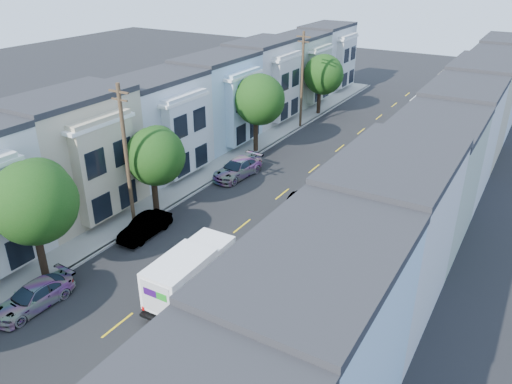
{
  "coord_description": "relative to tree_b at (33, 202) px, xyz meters",
  "views": [
    {
      "loc": [
        16.42,
        -19.65,
        17.28
      ],
      "look_at": [
        0.35,
        7.34,
        2.2
      ],
      "focal_mm": 35.0,
      "sensor_mm": 36.0,
      "label": 1
    }
  ],
  "objects": [
    {
      "name": "parked_right_b",
      "position": [
        11.2,
        2.96,
        -4.33
      ],
      "size": [
        2.25,
        4.8,
        1.51
      ],
      "primitive_type": "imported",
      "rotation": [
        0.0,
        0.0,
        0.1
      ],
      "color": "silver",
      "rests_on": "ground"
    },
    {
      "name": "tree_far_r",
      "position": [
        13.19,
        35.87,
        -1.44
      ],
      "size": [
        2.77,
        2.77,
        5.08
      ],
      "color": "black",
      "rests_on": "ground"
    },
    {
      "name": "utility_pole_far",
      "position": [
        0.0,
        33.13,
        0.07
      ],
      "size": [
        1.6,
        0.26,
        10.0
      ],
      "color": "#42301E",
      "rests_on": "ground"
    },
    {
      "name": "sidewalk_right",
      "position": [
        13.65,
        20.13,
        -5.01
      ],
      "size": [
        2.6,
        70.0,
        0.15
      ],
      "primitive_type": "cube",
      "color": "gray",
      "rests_on": "ground"
    },
    {
      "name": "tree_e",
      "position": [
        0.0,
        38.57,
        -0.36
      ],
      "size": [
        4.57,
        4.57,
        7.03
      ],
      "color": "black",
      "rests_on": "ground"
    },
    {
      "name": "curb_left",
      "position": [
        0.25,
        20.13,
        -5.01
      ],
      "size": [
        0.3,
        70.0,
        0.15
      ],
      "primitive_type": "cube",
      "color": "gray",
      "rests_on": "ground"
    },
    {
      "name": "parked_left_d",
      "position": [
        1.4,
        18.23,
        -4.33
      ],
      "size": [
        2.6,
        5.19,
        1.5
      ],
      "primitive_type": "imported",
      "rotation": [
        0.0,
        0.0,
        -0.1
      ],
      "color": "#391608",
      "rests_on": "ground"
    },
    {
      "name": "utility_pole_near",
      "position": [
        0.0,
        7.13,
        0.07
      ],
      "size": [
        1.6,
        0.26,
        10.0
      ],
      "color": "#42301E",
      "rests_on": "ground"
    },
    {
      "name": "curb_right",
      "position": [
        12.35,
        20.13,
        -5.01
      ],
      "size": [
        0.3,
        70.0,
        0.15
      ],
      "primitive_type": "cube",
      "color": "gray",
      "rests_on": "ground"
    },
    {
      "name": "ground",
      "position": [
        6.3,
        5.13,
        -5.08
      ],
      "size": [
        160.0,
        160.0,
        0.0
      ],
      "primitive_type": "plane",
      "color": "black",
      "rests_on": "ground"
    },
    {
      "name": "parked_right_c",
      "position": [
        11.2,
        24.03,
        -4.37
      ],
      "size": [
        2.1,
        4.77,
        1.42
      ],
      "primitive_type": "imported",
      "rotation": [
        0.0,
        0.0,
        0.02
      ],
      "color": "black",
      "rests_on": "ground"
    },
    {
      "name": "townhouse_row_right",
      "position": [
        17.45,
        20.13,
        -5.08
      ],
      "size": [
        5.0,
        70.0,
        8.5
      ],
      "primitive_type": "cube",
      "color": "#A2AF97",
      "rests_on": "ground"
    },
    {
      "name": "tree_d",
      "position": [
        -0.0,
        24.08,
        0.07
      ],
      "size": [
        4.7,
        4.7,
        7.53
      ],
      "color": "black",
      "rests_on": "ground"
    },
    {
      "name": "townhouse_row_left",
      "position": [
        -4.85,
        20.13,
        -5.08
      ],
      "size": [
        5.0,
        70.0,
        8.5
      ],
      "primitive_type": "cube",
      "color": "#A2AF97",
      "rests_on": "ground"
    },
    {
      "name": "centerline",
      "position": [
        6.3,
        20.13,
        -5.08
      ],
      "size": [
        0.12,
        70.0,
        0.01
      ],
      "primitive_type": "cube",
      "color": "gold",
      "rests_on": "ground"
    },
    {
      "name": "road_slab",
      "position": [
        6.3,
        20.13,
        -5.07
      ],
      "size": [
        12.0,
        70.0,
        0.02
      ],
      "primitive_type": "cube",
      "color": "black",
      "rests_on": "ground"
    },
    {
      "name": "sidewalk_left",
      "position": [
        -1.05,
        20.13,
        -5.01
      ],
      "size": [
        2.6,
        70.0,
        0.15
      ],
      "primitive_type": "cube",
      "color": "gray",
      "rests_on": "ground"
    },
    {
      "name": "parked_left_b",
      "position": [
        1.4,
        -2.03,
        -4.43
      ],
      "size": [
        2.0,
        4.42,
        1.31
      ],
      "primitive_type": "imported",
      "rotation": [
        0.0,
        0.0,
        -0.04
      ],
      "color": "black",
      "rests_on": "ground"
    },
    {
      "name": "tree_c",
      "position": [
        -0.0,
        9.76,
        -0.62
      ],
      "size": [
        4.17,
        4.17,
        6.57
      ],
      "color": "black",
      "rests_on": "ground"
    },
    {
      "name": "parked_left_c",
      "position": [
        1.4,
        6.71,
        -4.4
      ],
      "size": [
        1.54,
        4.13,
        1.37
      ],
      "primitive_type": "imported",
      "rotation": [
        0.0,
        0.0,
        0.02
      ],
      "color": "#B9B9B9",
      "rests_on": "ground"
    },
    {
      "name": "lead_sedan",
      "position": [
        8.74,
        14.75,
        -4.44
      ],
      "size": [
        1.85,
        4.01,
        1.29
      ],
      "primitive_type": "imported",
      "rotation": [
        0.0,
        0.0,
        0.13
      ],
      "color": "black",
      "rests_on": "ground"
    },
    {
      "name": "tree_b",
      "position": [
        0.0,
        0.0,
        0.0
      ],
      "size": [
        4.7,
        4.7,
        7.45
      ],
      "color": "black",
      "rests_on": "ground"
    },
    {
      "name": "parked_right_d",
      "position": [
        11.2,
        32.51,
        -4.41
      ],
      "size": [
        1.63,
        4.09,
        1.34
      ],
      "primitive_type": "imported",
      "rotation": [
        0.0,
        0.0,
        -0.05
      ],
      "color": "black",
      "rests_on": "ground"
    },
    {
      "name": "fedex_truck",
      "position": [
        8.07,
        3.05,
        -3.52
      ],
      "size": [
        2.25,
        5.84,
        2.8
      ],
      "rotation": [
        0.0,
        0.0,
        0.02
      ],
      "color": "white",
      "rests_on": "ground"
    }
  ]
}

